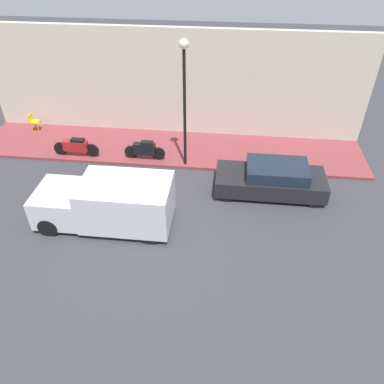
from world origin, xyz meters
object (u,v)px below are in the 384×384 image
at_px(delivery_van, 106,202).
at_px(cafe_chair, 34,121).
at_px(parked_car, 272,179).
at_px(motorcycle_black, 145,150).
at_px(streetlamp, 184,83).
at_px(motorcycle_red, 76,146).

height_order(delivery_van, cafe_chair, delivery_van).
relative_size(parked_car, motorcycle_black, 2.34).
xyz_separation_m(parked_car, streetlamp, (1.49, 3.60, 3.15)).
relative_size(motorcycle_red, streetlamp, 0.39).
bearing_deg(motorcycle_black, delivery_van, 173.96).
xyz_separation_m(delivery_van, motorcycle_red, (4.10, 2.67, -0.32)).
relative_size(delivery_van, motorcycle_red, 2.31).
bearing_deg(motorcycle_black, motorcycle_red, 91.48).
bearing_deg(streetlamp, motorcycle_red, 88.38).
bearing_deg(parked_car, cafe_chair, 72.11).
bearing_deg(motorcycle_black, parked_car, -107.45).
distance_m(parked_car, motorcycle_black, 5.69).
relative_size(motorcycle_red, cafe_chair, 2.35).
xyz_separation_m(delivery_van, motorcycle_black, (4.18, -0.44, -0.32)).
bearing_deg(delivery_van, streetlamp, -29.84).
bearing_deg(delivery_van, cafe_chair, 42.20).
xyz_separation_m(motorcycle_red, cafe_chair, (2.07, 2.93, 0.06)).
xyz_separation_m(motorcycle_black, streetlamp, (-0.22, -1.83, 3.19)).
relative_size(delivery_van, cafe_chair, 5.43).
bearing_deg(parked_car, motorcycle_red, 79.22).
distance_m(delivery_van, cafe_chair, 8.34).
distance_m(delivery_van, motorcycle_red, 4.90).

